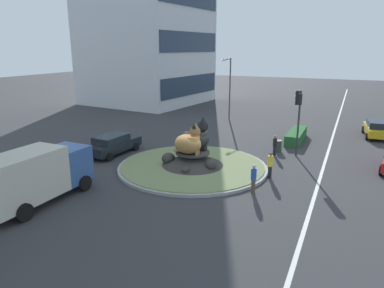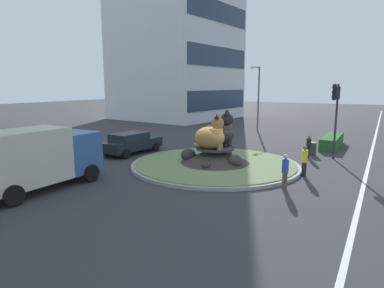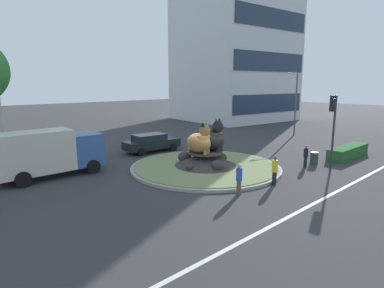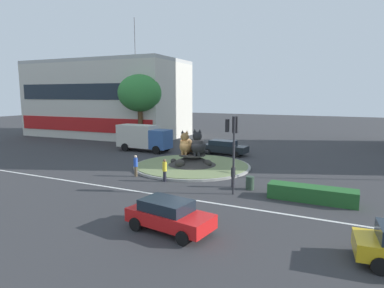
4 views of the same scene
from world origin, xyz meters
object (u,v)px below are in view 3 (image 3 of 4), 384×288
Objects in this scene: office_tower at (235,26)px; cat_statue_black at (212,139)px; cat_statue_tabby at (200,142)px; delivery_box_truck at (48,152)px; litter_bin at (314,158)px; traffic_light_mast at (333,116)px; pedestrian_black_shirt at (306,155)px; pedestrian_yellow_shirt at (275,170)px; streetlight_arm at (295,100)px; pedestrian_blue_shirt at (239,178)px; hatchback_near_shophouse at (151,142)px.

cat_statue_black is at bearing -136.10° from office_tower.
cat_statue_tabby is 0.34× the size of delivery_box_truck.
delivery_box_truck reaches higher than litter_bin.
cat_statue_tabby is 8.84m from traffic_light_mast.
cat_statue_black reaches higher than pedestrian_black_shirt.
cat_statue_black is 5.36m from pedestrian_yellow_shirt.
cat_statue_black is at bearing 35.41° from traffic_light_mast.
streetlight_arm reaches higher than traffic_light_mast.
streetlight_arm reaches higher than pedestrian_yellow_shirt.
delivery_box_truck is at bearing -33.36° from pedestrian_blue_shirt.
pedestrian_black_shirt is 0.25× the size of delivery_box_truck.
office_tower is at bearing 114.21° from cat_statue_black.
cat_statue_black is 10.55m from delivery_box_truck.
cat_statue_black is 1.53× the size of pedestrian_black_shirt.
cat_statue_black reaches higher than hatchback_near_shophouse.
pedestrian_blue_shirt is 11.78m from delivery_box_truck.
cat_statue_black is at bearing -147.12° from pedestrian_yellow_shirt.
cat_statue_black is 7.60m from litter_bin.
hatchback_near_shophouse is 0.77× the size of delivery_box_truck.
traffic_light_mast is 0.17× the size of office_tower.
streetlight_arm is 21.58m from pedestrian_blue_shirt.
cat_statue_black is 0.48× the size of traffic_light_mast.
office_tower is 4.22× the size of streetlight_arm.
streetlight_arm is 14.58m from pedestrian_black_shirt.
office_tower reaches higher than cat_statue_black.
cat_statue_tabby is 5.39m from pedestrian_blue_shirt.
litter_bin is (1.20, -0.03, -0.39)m from pedestrian_black_shirt.
pedestrian_black_shirt is 12.47m from hatchback_near_shophouse.
pedestrian_blue_shirt is at bearing 145.41° from pedestrian_black_shirt.
delivery_box_truck is 17.98m from litter_bin.
pedestrian_black_shirt is at bearing -123.98° from office_tower.
hatchback_near_shophouse is at bearing 117.87° from litter_bin.
pedestrian_yellow_shirt is (-16.90, -8.58, -3.10)m from streetlight_arm.
delivery_box_truck is at bearing -132.33° from cat_statue_black.
pedestrian_yellow_shirt is 0.35× the size of hatchback_near_shophouse.
pedestrian_blue_shirt is (-2.80, 0.32, 0.01)m from pedestrian_yellow_shirt.
hatchback_near_shophouse is (-16.77, 3.65, -3.19)m from streetlight_arm.
delivery_box_truck is 7.02× the size of litter_bin.
delivery_box_truck is (-6.12, 10.04, 0.69)m from pedestrian_blue_shirt.
cat_statue_tabby is 1.37× the size of pedestrian_black_shirt.
traffic_light_mast is 8.76m from pedestrian_blue_shirt.
cat_statue_black is 33.38m from office_tower.
streetlight_arm is at bearing -8.50° from hatchback_near_shophouse.
traffic_light_mast is 2.96× the size of pedestrian_yellow_shirt.
pedestrian_blue_shirt is 12.27m from hatchback_near_shophouse.
office_tower is at bearing 22.72° from delivery_box_truck.
hatchback_near_shophouse is at bearing 16.78° from traffic_light_mast.
pedestrian_black_shirt is (4.72, -4.48, -1.16)m from cat_statue_black.
cat_statue_black reaches higher than pedestrian_yellow_shirt.
cat_statue_tabby is at bearing -31.76° from delivery_box_truck.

